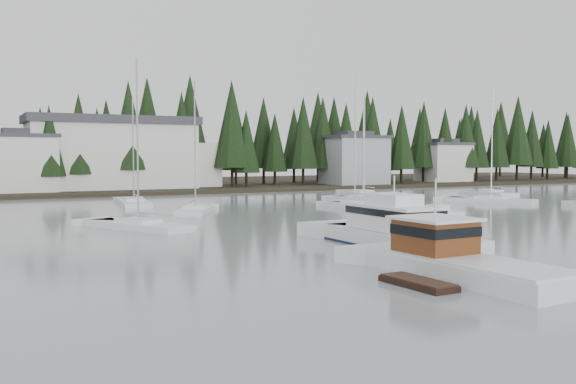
% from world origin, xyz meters
% --- Properties ---
extents(far_shore_land, '(240.00, 54.00, 1.00)m').
position_xyz_m(far_shore_land, '(0.00, 97.00, 0.00)').
color(far_shore_land, black).
rests_on(far_shore_land, ground).
extents(conifer_treeline, '(200.00, 22.00, 20.00)m').
position_xyz_m(conifer_treeline, '(0.00, 86.00, 0.00)').
color(conifer_treeline, black).
rests_on(conifer_treeline, ground).
extents(house_west, '(9.54, 7.42, 8.75)m').
position_xyz_m(house_west, '(-18.00, 79.00, 4.65)').
color(house_west, silver).
rests_on(house_west, ground).
extents(house_east_a, '(10.60, 8.48, 9.25)m').
position_xyz_m(house_east_a, '(36.00, 78.00, 4.90)').
color(house_east_a, '#999EA0').
rests_on(house_east_a, ground).
extents(house_east_b, '(9.54, 7.42, 8.25)m').
position_xyz_m(house_east_b, '(58.00, 80.00, 4.40)').
color(house_east_b, silver).
rests_on(house_east_b, ground).
extents(harbor_inn, '(29.50, 11.50, 10.90)m').
position_xyz_m(harbor_inn, '(-2.96, 82.34, 5.78)').
color(harbor_inn, silver).
rests_on(harbor_inn, ground).
extents(lobster_boat_brown, '(5.58, 10.46, 5.10)m').
position_xyz_m(lobster_boat_brown, '(-6.21, 5.52, 0.58)').
color(lobster_boat_brown, white).
rests_on(lobster_boat_brown, ground).
extents(cabin_cruiser_center, '(3.80, 11.71, 5.01)m').
position_xyz_m(cabin_cruiser_center, '(-2.66, 14.55, 0.75)').
color(cabin_cruiser_center, white).
rests_on(cabin_cruiser_center, ground).
extents(sailboat_0, '(4.05, 10.47, 13.23)m').
position_xyz_m(sailboat_0, '(16.78, 46.65, 0.07)').
color(sailboat_0, white).
rests_on(sailboat_0, ground).
extents(sailboat_2, '(6.45, 8.67, 13.35)m').
position_xyz_m(sailboat_2, '(-5.69, 42.42, 0.08)').
color(sailboat_2, white).
rests_on(sailboat_2, ground).
extents(sailboat_5, '(3.33, 8.37, 14.49)m').
position_xyz_m(sailboat_5, '(10.63, 39.32, 0.09)').
color(sailboat_5, white).
rests_on(sailboat_5, ground).
extents(sailboat_6, '(6.66, 9.89, 13.33)m').
position_xyz_m(sailboat_6, '(-14.02, 31.51, 0.07)').
color(sailboat_6, white).
rests_on(sailboat_6, ground).
extents(sailboat_7, '(4.40, 11.19, 12.40)m').
position_xyz_m(sailboat_7, '(-8.48, 55.16, 0.05)').
color(sailboat_7, white).
rests_on(sailboat_7, ground).
extents(sailboat_8, '(7.25, 10.34, 11.23)m').
position_xyz_m(sailboat_8, '(29.65, 39.21, 0.05)').
color(sailboat_8, white).
rests_on(sailboat_8, ground).
extents(sailboat_9, '(4.88, 9.49, 15.00)m').
position_xyz_m(sailboat_9, '(39.80, 49.26, 0.08)').
color(sailboat_9, white).
rests_on(sailboat_9, ground).
extents(sailboat_10, '(5.15, 10.76, 13.45)m').
position_xyz_m(sailboat_10, '(23.81, 57.22, 0.06)').
color(sailboat_10, white).
rests_on(sailboat_10, ground).
extents(runabout_1, '(2.65, 5.34, 1.42)m').
position_xyz_m(runabout_1, '(13.01, 29.19, 0.13)').
color(runabout_1, white).
rests_on(runabout_1, ground).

